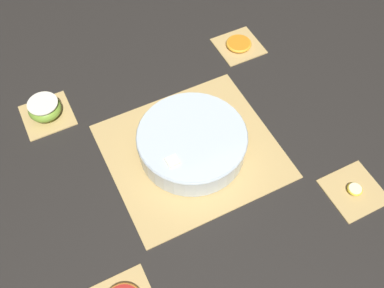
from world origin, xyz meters
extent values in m
plane|color=black|center=(0.00, 0.00, 0.00)|extent=(6.00, 6.00, 0.00)
cube|color=tan|center=(0.00, 0.00, 0.00)|extent=(0.41, 0.38, 0.01)
cube|color=brown|center=(-0.15, 0.00, 0.00)|extent=(0.01, 0.37, 0.00)
cube|color=brown|center=(-0.10, 0.00, 0.00)|extent=(0.01, 0.37, 0.00)
cube|color=brown|center=(-0.05, 0.00, 0.00)|extent=(0.01, 0.37, 0.00)
cube|color=brown|center=(0.00, 0.00, 0.00)|extent=(0.01, 0.37, 0.00)
cube|color=brown|center=(0.05, 0.00, 0.00)|extent=(0.01, 0.37, 0.00)
cube|color=brown|center=(0.10, 0.00, 0.00)|extent=(0.01, 0.37, 0.00)
cube|color=brown|center=(0.15, 0.00, 0.00)|extent=(0.01, 0.37, 0.00)
cube|color=tan|center=(-0.29, -0.27, 0.00)|extent=(0.13, 0.13, 0.01)
cube|color=brown|center=(-0.32, -0.27, 0.00)|extent=(0.00, 0.12, 0.00)
cube|color=brown|center=(-0.29, -0.27, 0.00)|extent=(0.00, 0.12, 0.00)
cube|color=brown|center=(-0.26, -0.27, 0.00)|extent=(0.00, 0.12, 0.00)
cube|color=tan|center=(0.29, -0.27, 0.00)|extent=(0.13, 0.13, 0.01)
cube|color=brown|center=(0.25, -0.27, 0.00)|extent=(0.00, 0.12, 0.00)
cube|color=brown|center=(0.28, -0.27, 0.00)|extent=(0.00, 0.12, 0.00)
cube|color=brown|center=(0.31, -0.27, 0.00)|extent=(0.00, 0.12, 0.00)
cube|color=brown|center=(0.33, -0.27, 0.00)|extent=(0.00, 0.12, 0.00)
cube|color=tan|center=(-0.29, 0.27, 0.00)|extent=(0.13, 0.13, 0.01)
cube|color=brown|center=(-0.33, 0.27, 0.00)|extent=(0.00, 0.12, 0.00)
cube|color=brown|center=(-0.31, 0.27, 0.00)|extent=(0.00, 0.12, 0.00)
cube|color=brown|center=(-0.28, 0.27, 0.00)|extent=(0.00, 0.12, 0.00)
cube|color=brown|center=(-0.25, 0.27, 0.00)|extent=(0.00, 0.12, 0.00)
cylinder|color=silver|center=(0.00, 0.00, 0.04)|extent=(0.26, 0.26, 0.07)
torus|color=silver|center=(0.00, 0.00, 0.07)|extent=(0.27, 0.27, 0.01)
cylinder|color=#F4EABC|center=(-0.04, -0.02, 0.03)|extent=(0.03, 0.03, 0.01)
cylinder|color=#F4EABC|center=(-0.04, -0.07, 0.04)|extent=(0.03, 0.03, 0.01)
cylinder|color=#F4EABC|center=(-0.09, 0.00, 0.02)|extent=(0.03, 0.03, 0.01)
cylinder|color=#F4EABC|center=(-0.03, 0.08, 0.03)|extent=(0.03, 0.03, 0.01)
cylinder|color=#F4EABC|center=(0.01, -0.09, 0.06)|extent=(0.03, 0.03, 0.01)
cylinder|color=#F4EABC|center=(-0.05, -0.05, 0.07)|extent=(0.03, 0.03, 0.01)
cube|color=white|center=(-0.03, 0.02, 0.02)|extent=(0.03, 0.03, 0.03)
cube|color=white|center=(0.03, 0.08, 0.04)|extent=(0.02, 0.02, 0.02)
cube|color=white|center=(0.06, -0.05, 0.06)|extent=(0.02, 0.02, 0.02)
cube|color=white|center=(-0.08, -0.04, 0.03)|extent=(0.03, 0.03, 0.03)
cube|color=white|center=(0.01, -0.05, 0.03)|extent=(0.02, 0.02, 0.02)
cube|color=white|center=(0.04, -0.09, 0.04)|extent=(0.03, 0.03, 0.03)
cube|color=white|center=(0.08, 0.01, 0.05)|extent=(0.02, 0.02, 0.02)
cube|color=white|center=(0.06, -0.06, 0.03)|extent=(0.03, 0.03, 0.03)
cube|color=white|center=(0.07, 0.05, 0.06)|extent=(0.03, 0.03, 0.03)
cube|color=white|center=(0.02, 0.03, 0.02)|extent=(0.03, 0.03, 0.03)
cube|color=white|center=(0.07, 0.00, 0.02)|extent=(0.02, 0.02, 0.02)
ellipsoid|color=orange|center=(-0.05, -0.02, 0.06)|extent=(0.03, 0.01, 0.01)
ellipsoid|color=orange|center=(0.03, 0.00, 0.04)|extent=(0.03, 0.02, 0.01)
ellipsoid|color=#B2231E|center=(0.05, 0.09, 0.05)|extent=(0.03, 0.02, 0.01)
ellipsoid|color=#B2231E|center=(-0.08, 0.06, 0.06)|extent=(0.03, 0.02, 0.02)
ellipsoid|color=#7FAD38|center=(0.29, -0.27, 0.03)|extent=(0.09, 0.09, 0.05)
cylinder|color=white|center=(0.29, -0.27, 0.05)|extent=(0.08, 0.08, 0.00)
cylinder|color=orange|center=(-0.29, -0.27, 0.01)|extent=(0.07, 0.07, 0.01)
torus|color=#F4A82D|center=(-0.29, -0.27, 0.01)|extent=(0.08, 0.08, 0.01)
cylinder|color=#F4EABC|center=(-0.29, 0.27, 0.01)|extent=(0.03, 0.03, 0.01)
torus|color=yellow|center=(-0.29, 0.27, 0.01)|extent=(0.04, 0.04, 0.01)
camera|label=1|loc=(0.28, 0.55, 0.95)|focal=42.00mm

